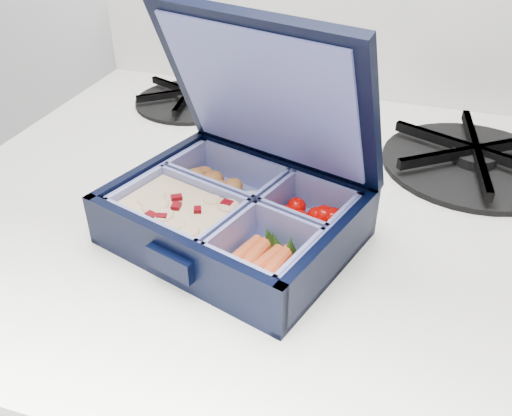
% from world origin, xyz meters
% --- Properties ---
extents(bento_box, '(0.24, 0.21, 0.05)m').
position_xyz_m(bento_box, '(0.13, 1.56, 0.98)').
color(bento_box, black).
rests_on(bento_box, stove).
extents(burner_grate, '(0.26, 0.26, 0.03)m').
position_xyz_m(burner_grate, '(0.34, 1.76, 0.97)').
color(burner_grate, black).
rests_on(burner_grate, stove).
extents(burner_grate_rear, '(0.20, 0.20, 0.02)m').
position_xyz_m(burner_grate_rear, '(-0.03, 1.83, 0.97)').
color(burner_grate_rear, black).
rests_on(burner_grate_rear, stove).
extents(fork, '(0.11, 0.17, 0.01)m').
position_xyz_m(fork, '(0.14, 1.68, 0.96)').
color(fork, '#AAA9B6').
rests_on(fork, stove).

